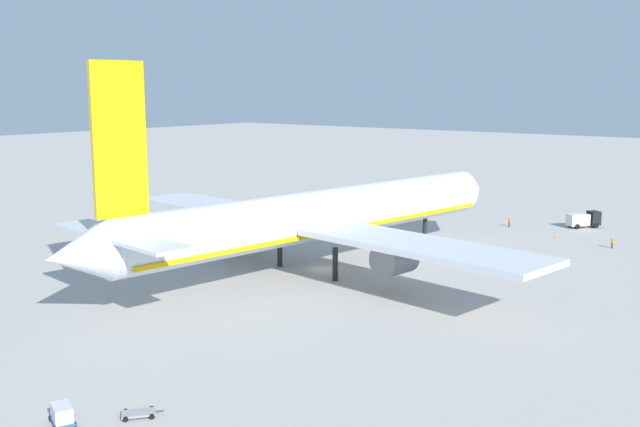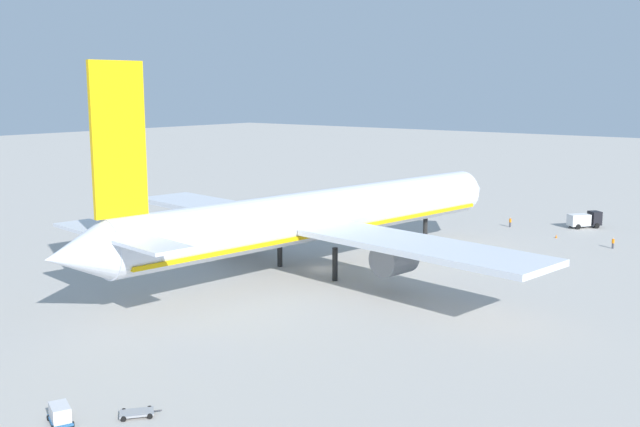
{
  "view_description": "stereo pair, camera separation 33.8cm",
  "coord_description": "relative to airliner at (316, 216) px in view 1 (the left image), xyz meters",
  "views": [
    {
      "loc": [
        -75.6,
        -58.61,
        23.91
      ],
      "look_at": [
        0.41,
        0.92,
        7.41
      ],
      "focal_mm": 41.32,
      "sensor_mm": 36.0,
      "label": 1
    },
    {
      "loc": [
        -75.39,
        -58.87,
        23.91
      ],
      "look_at": [
        0.41,
        0.92,
        7.41
      ],
      "focal_mm": 41.32,
      "sensor_mm": 36.0,
      "label": 2
    }
  ],
  "objects": [
    {
      "name": "ground_worker_2",
      "position": [
        38.51,
        -26.57,
        -6.48
      ],
      "size": [
        0.46,
        0.46,
        1.67
      ],
      "color": "#3F3F47",
      "rests_on": "ground"
    },
    {
      "name": "baggage_cart_1",
      "position": [
        -46.6,
        -13.51,
        -6.55
      ],
      "size": [
        2.29,
        3.16,
        1.41
      ],
      "color": "#26598C",
      "rests_on": "ground"
    },
    {
      "name": "airliner",
      "position": [
        0.0,
        0.0,
        0.0
      ],
      "size": [
        74.59,
        68.6,
        26.65
      ],
      "color": "silver",
      "rests_on": "ground"
    },
    {
      "name": "ground_worker_3",
      "position": [
        45.33,
        -7.09,
        -6.47
      ],
      "size": [
        0.48,
        0.48,
        1.68
      ],
      "color": "#3F3F47",
      "rests_on": "ground"
    },
    {
      "name": "baggage_cart_0",
      "position": [
        -42.41,
        -16.85,
        -7.06
      ],
      "size": [
        2.87,
        2.61,
        0.4
      ],
      "color": "gray",
      "rests_on": "ground"
    },
    {
      "name": "service_truck_0",
      "position": [
        52.61,
        -17.5,
        -5.86
      ],
      "size": [
        5.74,
        5.13,
        2.81
      ],
      "color": "black",
      "rests_on": "ground"
    },
    {
      "name": "baggage_cart_2",
      "position": [
        49.26,
        20.66,
        -6.51
      ],
      "size": [
        3.42,
        2.57,
        1.5
      ],
      "color": "#26598C",
      "rests_on": "ground"
    },
    {
      "name": "ground_plane",
      "position": [
        1.32,
        -0.17,
        -7.32
      ],
      "size": [
        600.0,
        600.0,
        0.0
      ],
      "primitive_type": "plane",
      "color": "#ADA8A0"
    },
    {
      "name": "traffic_cone_1",
      "position": [
        41.0,
        -16.93,
        -7.05
      ],
      "size": [
        0.36,
        0.36,
        0.55
      ],
      "primitive_type": "cone",
      "color": "orange",
      "rests_on": "ground"
    }
  ]
}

